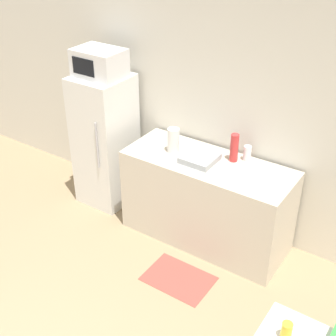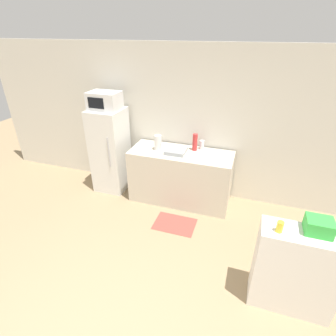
# 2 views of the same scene
# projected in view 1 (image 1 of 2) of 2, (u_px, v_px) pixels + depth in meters

# --- Properties ---
(wall_back) EXTENTS (8.00, 0.06, 2.60)m
(wall_back) POSITION_uv_depth(u_px,v_px,m) (233.00, 115.00, 4.70)
(wall_back) COLOR silver
(wall_back) RESTS_ON ground_plane
(refrigerator) EXTENTS (0.57, 0.61, 1.55)m
(refrigerator) POSITION_uv_depth(u_px,v_px,m) (105.00, 141.00, 5.37)
(refrigerator) COLOR white
(refrigerator) RESTS_ON ground_plane
(microwave) EXTENTS (0.52, 0.39, 0.29)m
(microwave) POSITION_uv_depth(u_px,v_px,m) (99.00, 63.00, 4.89)
(microwave) COLOR white
(microwave) RESTS_ON refrigerator
(counter) EXTENTS (1.73, 0.68, 0.94)m
(counter) POSITION_uv_depth(u_px,v_px,m) (206.00, 201.00, 4.86)
(counter) COLOR beige
(counter) RESTS_ON ground_plane
(sink_basin) EXTENTS (0.32, 0.32, 0.06)m
(sink_basin) POSITION_uv_depth(u_px,v_px,m) (200.00, 159.00, 4.61)
(sink_basin) COLOR #9EA3A8
(sink_basin) RESTS_ON counter
(bottle_tall) EXTENTS (0.08, 0.08, 0.29)m
(bottle_tall) POSITION_uv_depth(u_px,v_px,m) (234.00, 148.00, 4.57)
(bottle_tall) COLOR red
(bottle_tall) RESTS_ON counter
(bottle_short) EXTENTS (0.08, 0.08, 0.15)m
(bottle_short) POSITION_uv_depth(u_px,v_px,m) (247.00, 153.00, 4.61)
(bottle_short) COLOR silver
(bottle_short) RESTS_ON counter
(jar) EXTENTS (0.06, 0.06, 0.12)m
(jar) POSITION_uv_depth(u_px,v_px,m) (286.00, 331.00, 2.67)
(jar) COLOR yellow
(jar) RESTS_ON shelf_cabinet
(paper_towel_roll) EXTENTS (0.12, 0.12, 0.26)m
(paper_towel_roll) POSITION_uv_depth(u_px,v_px,m) (173.00, 140.00, 4.73)
(paper_towel_roll) COLOR white
(paper_towel_roll) RESTS_ON counter
(kitchen_rug) EXTENTS (0.65, 0.46, 0.01)m
(kitchen_rug) POSITION_uv_depth(u_px,v_px,m) (179.00, 278.00, 4.54)
(kitchen_rug) COLOR #99473D
(kitchen_rug) RESTS_ON ground_plane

